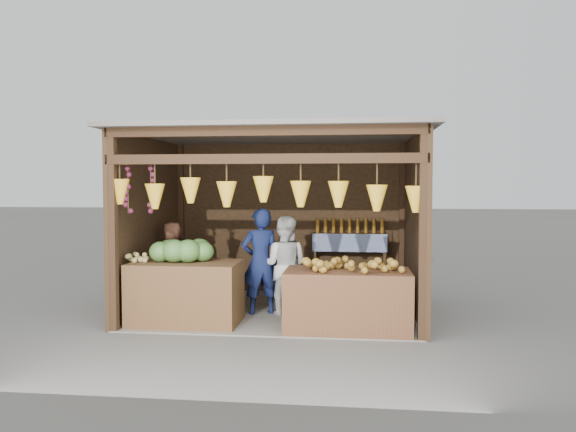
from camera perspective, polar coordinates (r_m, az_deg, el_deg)
The scene contains 12 objects.
ground at distance 8.53m, azimuth -0.99°, elevation -9.60°, with size 80.00×80.00×0.00m, color #514F49.
stall_structure at distance 8.29m, azimuth -1.26°, elevation 1.65°, with size 4.30×3.30×2.66m.
back_shelf at distance 9.58m, azimuth 6.27°, elevation -2.93°, with size 1.25×0.32×1.32m.
counter_left at distance 7.75m, azimuth -10.32°, elevation -7.72°, with size 1.44×0.85×0.85m, color #543A1C.
counter_right at distance 7.32m, azimuth 6.06°, elevation -8.56°, with size 1.60×0.85×0.79m, color #522E1B.
stool at distance 8.87m, azimuth -11.62°, elevation -8.29°, with size 0.29×0.29×0.27m, color black.
man_standing at distance 8.15m, azimuth -2.82°, elevation -4.67°, with size 0.56×0.37×1.55m, color #131D48.
woman_standing at distance 8.17m, azimuth -0.37°, elevation -5.04°, with size 0.70×0.54×1.44m, color silver.
vendor_seated at distance 8.76m, azimuth -11.67°, elevation -4.04°, with size 0.52×0.34×1.06m, color brown.
melon_pile at distance 7.71m, azimuth -10.47°, elevation -3.39°, with size 1.00×0.50×0.32m, color #235216, non-canonical shape.
tanfruit_pile at distance 7.82m, azimuth -14.86°, elevation -4.05°, with size 0.34×0.40×0.13m, color tan, non-canonical shape.
mango_pile at distance 7.19m, azimuth 6.63°, elevation -4.71°, with size 1.40×0.64×0.22m, color #A83E16, non-canonical shape.
Camera 1 is at (1.09, -8.25, 1.86)m, focal length 35.00 mm.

